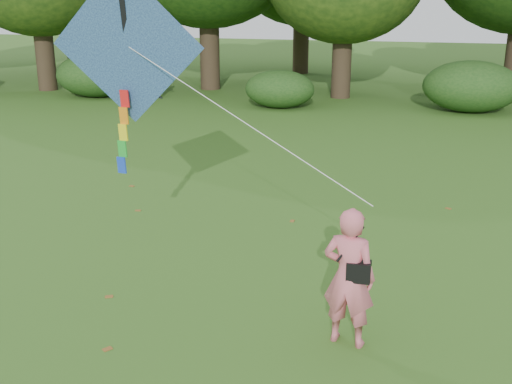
# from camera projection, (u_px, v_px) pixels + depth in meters

# --- Properties ---
(ground) EXTENTS (100.00, 100.00, 0.00)m
(ground) POSITION_uv_depth(u_px,v_px,m) (318.00, 364.00, 7.86)
(ground) COLOR #265114
(ground) RESTS_ON ground
(man_kite_flyer) EXTENTS (0.75, 0.57, 1.84)m
(man_kite_flyer) POSITION_uv_depth(u_px,v_px,m) (349.00, 277.00, 8.07)
(man_kite_flyer) COLOR #D96675
(man_kite_flyer) RESTS_ON ground
(bystander_left) EXTENTS (0.84, 0.72, 1.50)m
(bystander_left) POSITION_uv_depth(u_px,v_px,m) (157.00, 80.00, 26.34)
(bystander_left) COLOR #2B2E3A
(bystander_left) RESTS_ON ground
(crossbody_bag) EXTENTS (0.43, 0.20, 0.72)m
(crossbody_bag) POSITION_uv_depth(u_px,v_px,m) (359.00, 270.00, 7.98)
(crossbody_bag) COLOR black
(crossbody_bag) RESTS_ON ground
(flying_kite) EXTENTS (4.89, 1.74, 3.11)m
(flying_kite) POSITION_uv_depth(u_px,v_px,m) (127.00, 49.00, 9.32)
(flying_kite) COLOR #242B9C
(flying_kite) RESTS_ON ground
(shrub_band) EXTENTS (39.15, 3.22, 1.88)m
(shrub_band) POSITION_uv_depth(u_px,v_px,m) (368.00, 86.00, 24.05)
(shrub_band) COLOR #264919
(shrub_band) RESTS_ON ground
(fallen_leaves) EXTENTS (11.02, 11.37, 0.01)m
(fallen_leaves) POSITION_uv_depth(u_px,v_px,m) (322.00, 255.00, 11.03)
(fallen_leaves) COLOR brown
(fallen_leaves) RESTS_ON ground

